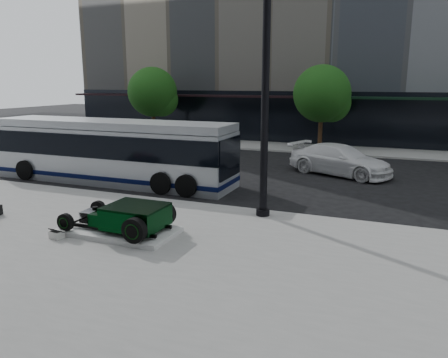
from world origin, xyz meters
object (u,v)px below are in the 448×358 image
at_px(hot_rod, 130,217).
at_px(transit_bus, 112,151).
at_px(lamppost, 265,100).
at_px(white_sedan, 340,160).

relative_size(hot_rod, transit_bus, 0.27).
relative_size(hot_rod, lamppost, 0.37).
height_order(hot_rod, lamppost, lamppost).
bearing_deg(hot_rod, transit_bus, 129.46).
relative_size(hot_rod, white_sedan, 0.60).
height_order(hot_rod, white_sedan, white_sedan).
distance_m(hot_rod, transit_bus, 8.27).
relative_size(lamppost, transit_bus, 0.71).
xyz_separation_m(hot_rod, transit_bus, (-5.23, 6.36, 0.79)).
xyz_separation_m(transit_bus, white_sedan, (9.88, 5.67, -0.71)).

